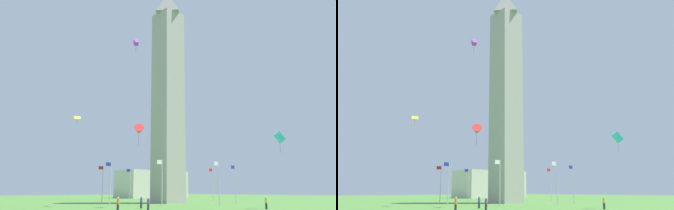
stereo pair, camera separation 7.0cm
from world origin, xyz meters
TOP-DOWN VIEW (x-y plane):
  - ground_plane at (0.00, 0.00)m, footprint 260.00×260.00m
  - obelisk_monument at (0.00, 0.00)m, footprint 5.07×5.07m
  - flagpole_n at (13.26, 0.00)m, footprint 1.12×0.14m
  - flagpole_ne at (9.40, 9.33)m, footprint 1.12×0.14m
  - flagpole_e at (0.06, 13.20)m, footprint 1.12×0.14m
  - flagpole_se at (-9.27, 9.33)m, footprint 1.12×0.14m
  - flagpole_s at (-13.13, 0.00)m, footprint 1.12×0.14m
  - flagpole_sw at (-9.27, -9.33)m, footprint 1.12×0.14m
  - flagpole_w at (0.06, -13.20)m, footprint 1.12×0.14m
  - flagpole_nw at (9.40, -9.33)m, footprint 1.12×0.14m
  - person_orange_shirt at (21.93, 16.23)m, footprint 0.32×0.32m
  - person_blue_shirt at (15.93, 12.79)m, footprint 0.32×0.32m
  - person_yellow_shirt at (4.71, 25.32)m, footprint 0.32×0.32m
  - person_purple_shirt at (17.91, 16.95)m, footprint 0.32×0.32m
  - kite_purple_box at (13.03, 6.41)m, footprint 1.15×1.52m
  - kite_yellow_diamond at (25.65, 11.54)m, footprint 1.05×0.97m
  - kite_red_delta at (14.89, 10.43)m, footprint 2.43×2.56m
  - kite_cyan_box at (1.47, 26.14)m, footprint 1.68×1.51m
  - distant_building at (-29.37, -42.57)m, footprint 23.75×11.52m

SIDE VIEW (x-z plane):
  - ground_plane at x=0.00m, z-range 0.00..0.00m
  - person_blue_shirt at x=15.93m, z-range -0.01..1.60m
  - person_purple_shirt at x=17.91m, z-range -0.01..1.61m
  - person_yellow_shirt at x=4.71m, z-range -0.01..1.61m
  - person_orange_shirt at x=21.93m, z-range -0.01..1.66m
  - flagpole_n at x=13.26m, z-range 0.38..7.69m
  - flagpole_ne at x=9.40m, z-range 0.38..7.69m
  - flagpole_e at x=0.06m, z-range 0.38..7.69m
  - flagpole_se at x=-9.27m, z-range 0.38..7.69m
  - flagpole_s at x=-13.13m, z-range 0.38..7.69m
  - flagpole_sw at x=-9.27m, z-range 0.38..7.69m
  - flagpole_w at x=0.06m, z-range 0.38..7.69m
  - flagpole_nw at x=9.40m, z-range 0.38..7.69m
  - distant_building at x=-29.37m, z-range 0.00..8.94m
  - kite_cyan_box at x=1.47m, z-range 8.30..11.30m
  - kite_red_delta at x=14.89m, z-range 9.70..12.94m
  - kite_yellow_diamond at x=25.65m, z-range 10.89..12.32m
  - obelisk_monument at x=0.00m, z-range 0.00..46.13m
  - kite_purple_box at x=13.03m, z-range 26.55..29.25m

